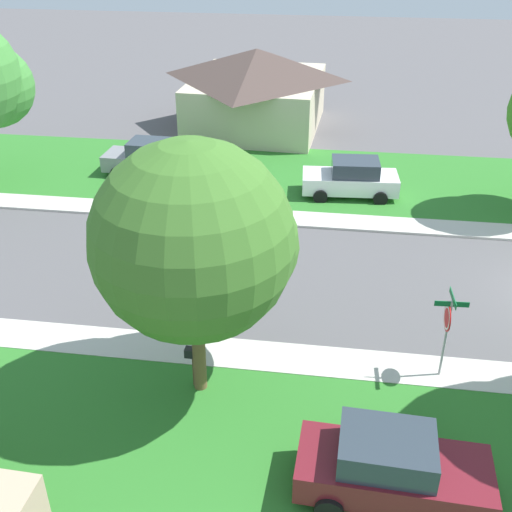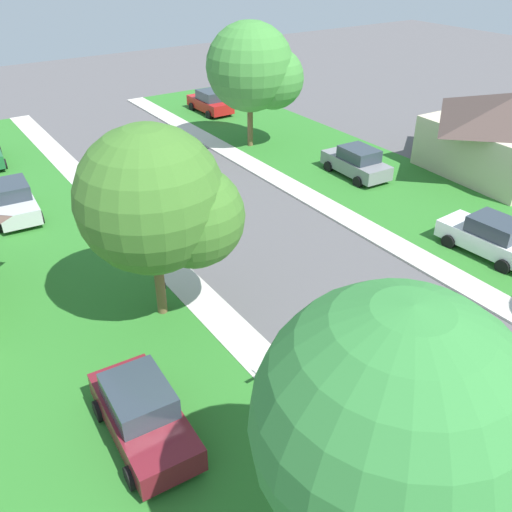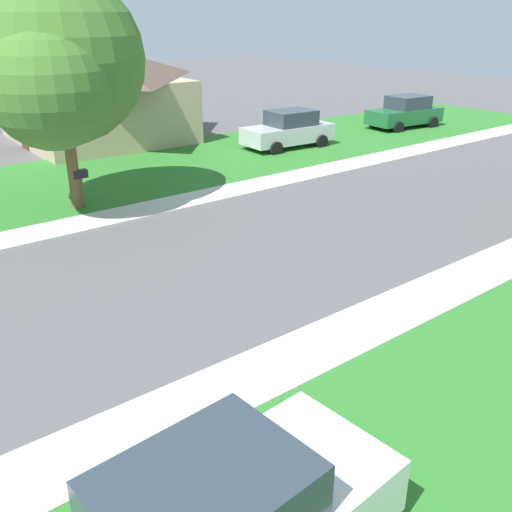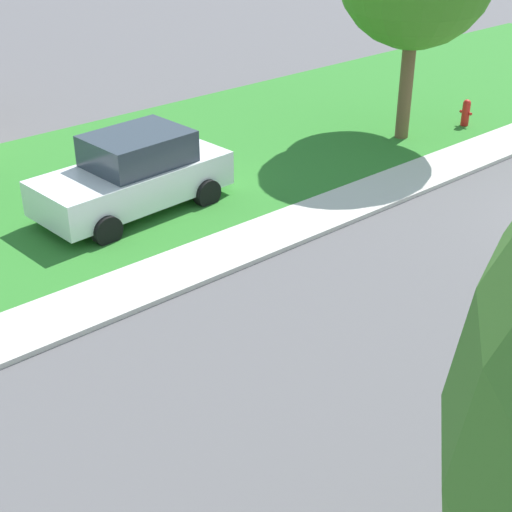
{
  "view_description": "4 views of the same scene",
  "coord_description": "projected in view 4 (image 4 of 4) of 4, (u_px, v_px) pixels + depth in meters",
  "views": [
    {
      "loc": [
        -19.31,
        7.97,
        11.85
      ],
      "look_at": [
        -1.07,
        10.55,
        1.4
      ],
      "focal_mm": 43.98,
      "sensor_mm": 36.0,
      "label": 1
    },
    {
      "loc": [
        -12.55,
        -4.38,
        12.4
      ],
      "look_at": [
        -2.35,
        10.96,
        1.4
      ],
      "focal_mm": 38.56,
      "sensor_mm": 36.0,
      "label": 2
    },
    {
      "loc": [
        11.25,
        5.0,
        5.93
      ],
      "look_at": [
        2.94,
        11.54,
        1.4
      ],
      "focal_mm": 39.96,
      "sensor_mm": 36.0,
      "label": 3
    },
    {
      "loc": [
        -5.82,
        15.38,
        7.17
      ],
      "look_at": [
        2.27,
        8.44,
        1.4
      ],
      "focal_mm": 53.7,
      "sensor_mm": 36.0,
      "label": 4
    }
  ],
  "objects": [
    {
      "name": "car_white_kerbside_mid",
      "position": [
        134.0,
        174.0,
        16.49
      ],
      "size": [
        2.25,
        4.41,
        1.76
      ],
      "color": "white",
      "rests_on": "ground"
    },
    {
      "name": "fire_hydrant",
      "position": [
        466.0,
        113.0,
        21.62
      ],
      "size": [
        0.38,
        0.22,
        0.83
      ],
      "color": "red",
      "rests_on": "ground"
    }
  ]
}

